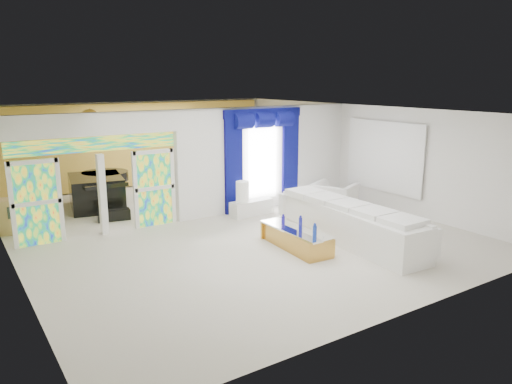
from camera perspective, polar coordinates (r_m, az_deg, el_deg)
floor at (r=12.93m, az=-4.04°, el=-3.91°), size 12.00×12.00×0.00m
dividing_wall at (r=14.53m, az=1.34°, el=4.08°), size 5.70×0.18×3.00m
dividing_header at (r=12.27m, az=-18.40°, el=7.53°), size 4.30×0.18×0.55m
stained_panel_left at (r=12.25m, az=-24.25°, el=-1.17°), size 0.95×0.04×2.00m
stained_panel_right at (r=12.97m, az=-11.79°, el=0.46°), size 0.95×0.04×2.00m
stained_transom at (r=12.32m, az=-18.25°, el=5.33°), size 4.00×0.05×0.35m
window_pane at (r=14.32m, az=0.74°, el=3.75°), size 1.00×0.02×2.30m
blue_drape_left at (r=13.78m, az=-2.65°, el=3.15°), size 0.55×0.10×2.80m
blue_drape_right at (r=14.88m, az=4.00°, el=3.87°), size 0.55×0.10×2.80m
blue_pelmet at (r=14.14m, az=0.82°, el=9.22°), size 2.60×0.12×0.25m
wall_mirror at (r=14.87m, az=14.72°, el=4.05°), size 0.04×2.70×1.90m
gold_curtains at (r=17.90m, az=-13.46°, el=5.42°), size 9.70×0.12×2.90m
white_sofa at (r=11.78m, az=10.80°, el=-3.71°), size 1.22×4.41×0.83m
coffee_table at (r=11.20m, az=4.68°, el=-5.45°), size 0.79×2.02×0.44m
console_table at (r=13.82m, az=-0.52°, el=-1.84°), size 1.31×0.50×0.43m
table_lamp at (r=13.55m, az=-1.60°, el=0.04°), size 0.36×0.36×0.58m
armchair at (r=14.64m, az=9.12°, el=-0.47°), size 1.43×1.50×0.77m
grand_piano at (r=15.31m, az=-18.15°, el=0.00°), size 1.76×2.12×0.96m
piano_bench at (r=13.89m, az=-16.28°, el=-2.60°), size 0.91×0.48×0.29m
tv_console at (r=13.62m, az=-26.53°, el=-2.52°), size 0.71×0.67×0.87m
chandelier at (r=14.73m, az=-18.79°, el=8.02°), size 0.60×0.60×0.60m
decanters at (r=11.01m, az=5.38°, el=-3.93°), size 0.12×1.27×0.28m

